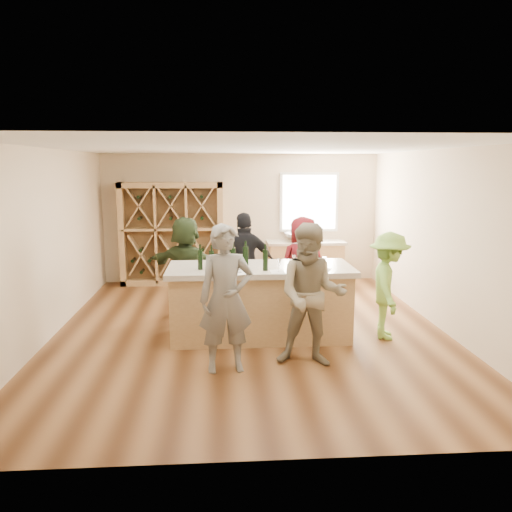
{
  "coord_description": "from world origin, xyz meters",
  "views": [
    {
      "loc": [
        -0.43,
        -7.46,
        2.54
      ],
      "look_at": [
        0.1,
        0.2,
        1.15
      ],
      "focal_mm": 35.0,
      "sensor_mm": 36.0,
      "label": 1
    }
  ],
  "objects": [
    {
      "name": "back_counter_base",
      "position": [
        1.4,
        3.2,
        0.43
      ],
      "size": [
        1.6,
        0.58,
        0.86
      ],
      "primitive_type": "cube",
      "color": "tan",
      "rests_on": "floor"
    },
    {
      "name": "ceiling",
      "position": [
        0.0,
        0.0,
        2.85
      ],
      "size": [
        6.0,
        7.0,
        0.1
      ],
      "primitive_type": "cube",
      "color": "white",
      "rests_on": "ground"
    },
    {
      "name": "wine_rack",
      "position": [
        -1.5,
        3.27,
        1.1
      ],
      "size": [
        2.2,
        0.45,
        2.2
      ],
      "primitive_type": "cube",
      "color": "tan",
      "rests_on": "floor"
    },
    {
      "name": "wine_bottle_c",
      "position": [
        -0.41,
        -0.4,
        1.23
      ],
      "size": [
        0.1,
        0.1,
        0.3
      ],
      "primitive_type": "cylinder",
      "rotation": [
        0.0,
        0.0,
        -0.37
      ],
      "color": "black",
      "rests_on": "tasting_counter_top"
    },
    {
      "name": "wine_glass_e",
      "position": [
        1.03,
        -0.54,
        1.16
      ],
      "size": [
        0.08,
        0.08,
        0.17
      ],
      "primitive_type": "cone",
      "rotation": [
        0.0,
        0.0,
        -0.32
      ],
      "color": "white",
      "rests_on": "tasting_counter_top"
    },
    {
      "name": "wine_bottle_e",
      "position": [
        -0.09,
        -0.47,
        1.24
      ],
      "size": [
        0.11,
        0.11,
        0.33
      ],
      "primitive_type": "cylinder",
      "rotation": [
        0.0,
        0.0,
        0.38
      ],
      "color": "black",
      "rests_on": "tasting_counter_top"
    },
    {
      "name": "wall_right",
      "position": [
        3.05,
        0.0,
        1.4
      ],
      "size": [
        0.1,
        7.0,
        2.8
      ],
      "primitive_type": "cube",
      "color": "beige",
      "rests_on": "ground"
    },
    {
      "name": "wine_bottle_f",
      "position": [
        0.18,
        -0.57,
        1.23
      ],
      "size": [
        0.07,
        0.07,
        0.3
      ],
      "primitive_type": "cylinder",
      "color": "black",
      "rests_on": "tasting_counter_top"
    },
    {
      "name": "person_near_right",
      "position": [
        0.7,
        -1.38,
        0.92
      ],
      "size": [
        0.97,
        0.66,
        1.84
      ],
      "primitive_type": "imported",
      "rotation": [
        0.0,
        0.0,
        -0.2
      ],
      "color": "gray",
      "rests_on": "floor"
    },
    {
      "name": "tasting_menu_b",
      "position": [
        0.34,
        -0.66,
        1.08
      ],
      "size": [
        0.2,
        0.27,
        0.0
      ],
      "primitive_type": "cube",
      "rotation": [
        0.0,
        0.0,
        0.01
      ],
      "color": "white",
      "rests_on": "tasting_counter_top"
    },
    {
      "name": "wine_glass_b",
      "position": [
        0.35,
        -0.71,
        1.18
      ],
      "size": [
        0.09,
        0.09,
        0.19
      ],
      "primitive_type": "cone",
      "rotation": [
        0.0,
        0.0,
        -0.35
      ],
      "color": "white",
      "rests_on": "tasting_counter_top"
    },
    {
      "name": "back_counter_top",
      "position": [
        1.4,
        3.2,
        0.89
      ],
      "size": [
        1.7,
        0.62,
        0.06
      ],
      "primitive_type": "cube",
      "color": "#B8AA96",
      "rests_on": "back_counter_base"
    },
    {
      "name": "person_server",
      "position": [
        2.02,
        -0.44,
        0.8
      ],
      "size": [
        0.71,
        1.11,
        1.59
      ],
      "primitive_type": "imported",
      "rotation": [
        0.0,
        0.0,
        1.33
      ],
      "color": "#8CC64C",
      "rests_on": "floor"
    },
    {
      "name": "floor",
      "position": [
        0.0,
        0.0,
        -0.05
      ],
      "size": [
        6.0,
        7.0,
        0.1
      ],
      "primitive_type": "cube",
      "color": "brown",
      "rests_on": "ground"
    },
    {
      "name": "sink",
      "position": [
        1.2,
        3.2,
        1.01
      ],
      "size": [
        0.54,
        0.54,
        0.19
      ],
      "primitive_type": "imported",
      "color": "silver",
      "rests_on": "back_counter_top"
    },
    {
      "name": "wine_bottle_d",
      "position": [
        -0.27,
        -0.45,
        1.24
      ],
      "size": [
        0.08,
        0.08,
        0.31
      ],
      "primitive_type": "cylinder",
      "rotation": [
        0.0,
        0.0,
        -0.03
      ],
      "color": "black",
      "rests_on": "tasting_counter_top"
    },
    {
      "name": "wall_left",
      "position": [
        -3.05,
        0.0,
        1.4
      ],
      "size": [
        0.1,
        7.0,
        2.8
      ],
      "primitive_type": "cube",
      "color": "beige",
      "rests_on": "ground"
    },
    {
      "name": "wine_glass_d",
      "position": [
        0.61,
        -0.38,
        1.17
      ],
      "size": [
        0.08,
        0.08,
        0.17
      ],
      "primitive_type": "cone",
      "rotation": [
        0.0,
        0.0,
        -0.2
      ],
      "color": "white",
      "rests_on": "tasting_counter_top"
    },
    {
      "name": "wall_back",
      "position": [
        0.0,
        3.55,
        1.4
      ],
      "size": [
        6.0,
        0.1,
        2.8
      ],
      "primitive_type": "cube",
      "color": "beige",
      "rests_on": "ground"
    },
    {
      "name": "wall_front",
      "position": [
        0.0,
        -3.55,
        1.4
      ],
      "size": [
        6.0,
        0.1,
        2.8
      ],
      "primitive_type": "cube",
      "color": "beige",
      "rests_on": "ground"
    },
    {
      "name": "person_far_right",
      "position": [
        0.94,
        0.82,
        0.85
      ],
      "size": [
        0.94,
        0.72,
        1.7
      ],
      "primitive_type": "imported",
      "rotation": [
        0.0,
        0.0,
        3.38
      ],
      "color": "#590F14",
      "rests_on": "floor"
    },
    {
      "name": "tasting_menu_c",
      "position": [
        1.0,
        -0.61,
        1.08
      ],
      "size": [
        0.31,
        0.35,
        0.0
      ],
      "primitive_type": "cube",
      "rotation": [
        0.0,
        0.0,
        -0.42
      ],
      "color": "white",
      "rests_on": "tasting_counter_top"
    },
    {
      "name": "person_near_left",
      "position": [
        -0.39,
        -1.5,
        0.93
      ],
      "size": [
        0.73,
        0.57,
        1.85
      ],
      "primitive_type": "imported",
      "rotation": [
        0.0,
        0.0,
        0.12
      ],
      "color": "slate",
      "rests_on": "floor"
    },
    {
      "name": "wine_bottle_a",
      "position": [
        -0.74,
        -0.44,
        1.22
      ],
      "size": [
        0.08,
        0.08,
        0.28
      ],
      "primitive_type": "cylinder",
      "rotation": [
        0.0,
        0.0,
        0.17
      ],
      "color": "black",
      "rests_on": "tasting_counter_top"
    },
    {
      "name": "wine_glass_a",
      "position": [
        -0.18,
        -0.69,
        1.16
      ],
      "size": [
        0.08,
        0.08,
        0.16
      ],
      "primitive_type": "cone",
      "rotation": [
        0.0,
        0.0,
        0.39
      ],
      "color": "white",
      "rests_on": "tasting_counter_top"
    },
    {
      "name": "person_far_left",
      "position": [
        -1.04,
        0.89,
        0.86
      ],
      "size": [
        1.67,
        1.24,
        1.71
      ],
      "primitive_type": "imported",
      "rotation": [
        0.0,
        0.0,
        2.66
      ],
      "color": "#263319",
      "rests_on": "floor"
    },
    {
      "name": "tasting_menu_a",
      "position": [
        -0.22,
        -0.7,
        1.08
      ],
      "size": [
        0.34,
        0.39,
        0.0
      ],
      "primitive_type": "cube",
      "rotation": [
        0.0,
        0.0,
        0.36
      ],
      "color": "white",
      "rests_on": "tasting_counter_top"
    },
    {
      "name": "faucet",
      "position": [
        1.2,
        3.38,
        1.07
      ],
      "size": [
        0.02,
        0.02,
        0.3
      ],
      "primitive_type": "cylinder",
      "color": "silver",
      "rests_on": "back_counter_top"
    },
    {
      "name": "person_far_mid",
      "position": [
        -0.04,
        0.8,
        0.89
      ],
      "size": [
        1.12,
        0.71,
        1.78
      ],
      "primitive_type": "imported",
      "rotation": [
        0.0,
        0.0,
        3.32
      ],
      "color": "black",
      "rests_on": "floor"
    },
    {
      "name": "window_pane",
      "position": [
        1.5,
        3.44,
        1.75
      ],
      "size": [
        1.18,
        0.01,
        1.18
      ],
      "primitive_type": "cube",
      "color": "white",
      "rests_on": "wall_back"
    },
    {
      "name": "tasting_counter_base",
      "position": [
        0.13,
        -0.27,
        0.5
      ],
      "size": [
        2.6,
        1.0,
        1.0
      ],
      "primitive_type": "cube",
      "color": "tan",
      "rests_on": "floor"
    },
    {
      "name": "window_frame",
      "position": [
        1.5,
        3.47,
        1.75
      ],
      "size": [
        1.3,
        0.06,
        1.3
      ],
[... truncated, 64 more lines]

